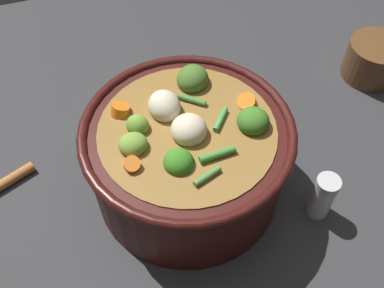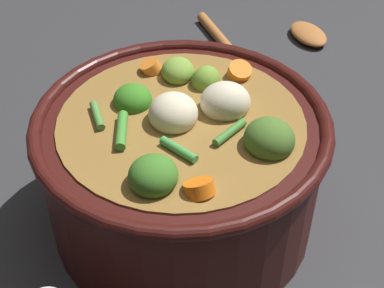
# 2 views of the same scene
# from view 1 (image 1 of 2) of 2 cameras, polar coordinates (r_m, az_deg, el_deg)

# --- Properties ---
(ground_plane) EXTENTS (1.10, 1.10, 0.00)m
(ground_plane) POSITION_cam_1_polar(r_m,az_deg,el_deg) (0.67, -0.52, -5.28)
(ground_plane) COLOR #2D2D30
(cooking_pot) EXTENTS (0.28, 0.28, 0.16)m
(cooking_pot) POSITION_cam_1_polar(r_m,az_deg,el_deg) (0.61, -0.58, -1.62)
(cooking_pot) COLOR #38110F
(cooking_pot) RESTS_ON ground_plane
(salt_shaker) EXTENTS (0.03, 0.03, 0.08)m
(salt_shaker) POSITION_cam_1_polar(r_m,az_deg,el_deg) (0.64, 16.41, -6.45)
(salt_shaker) COLOR silver
(salt_shaker) RESTS_ON ground_plane
(small_saucepan) EXTENTS (0.16, 0.12, 0.07)m
(small_saucepan) POSITION_cam_1_polar(r_m,az_deg,el_deg) (0.86, 22.53, 10.00)
(small_saucepan) COLOR brown
(small_saucepan) RESTS_ON ground_plane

